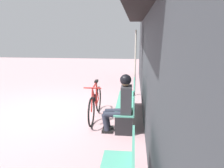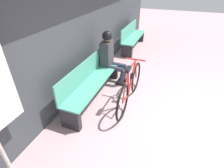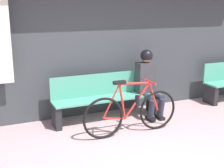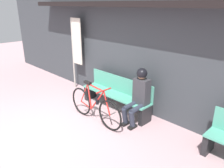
{
  "view_description": "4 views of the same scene",
  "coord_description": "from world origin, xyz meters",
  "views": [
    {
      "loc": [
        5.21,
        2.14,
        2.05
      ],
      "look_at": [
        0.14,
        1.63,
        0.84
      ],
      "focal_mm": 35.0,
      "sensor_mm": 36.0,
      "label": 1
    },
    {
      "loc": [
        -2.6,
        0.53,
        2.27
      ],
      "look_at": [
        -0.02,
        1.52,
        0.53
      ],
      "focal_mm": 28.0,
      "sensor_mm": 36.0,
      "label": 2
    },
    {
      "loc": [
        -1.94,
        -2.96,
        2.03
      ],
      "look_at": [
        0.08,
        1.65,
        0.75
      ],
      "focal_mm": 50.0,
      "sensor_mm": 36.0,
      "label": 3
    },
    {
      "loc": [
        3.6,
        -1.55,
        2.51
      ],
      "look_at": [
        0.39,
        1.62,
        0.84
      ],
      "focal_mm": 35.0,
      "sensor_mm": 36.0,
      "label": 4
    }
  ],
  "objects": [
    {
      "name": "banner_pole",
      "position": [
        -1.7,
        2.18,
        1.33
      ],
      "size": [
        0.45,
        0.05,
        2.13
      ],
      "color": "#B7B2A8",
      "rests_on": "ground_plane"
    },
    {
      "name": "person_seated",
      "position": [
        0.92,
        1.92,
        0.7
      ],
      "size": [
        0.34,
        0.62,
        1.24
      ],
      "color": "#2D3342",
      "rests_on": "ground_plane"
    },
    {
      "name": "storefront_wall",
      "position": [
        0.0,
        2.44,
        1.66
      ],
      "size": [
        12.0,
        0.56,
        3.2
      ],
      "color": "#3D4247",
      "rests_on": "ground_plane"
    },
    {
      "name": "park_bench_near",
      "position": [
        0.14,
        2.02,
        0.4
      ],
      "size": [
        1.99,
        0.42,
        0.82
      ],
      "color": "#51A88E",
      "rests_on": "ground_plane"
    },
    {
      "name": "bicycle",
      "position": [
        0.24,
        1.23,
        0.37
      ],
      "size": [
        1.64,
        0.4,
        0.9
      ],
      "color": "black",
      "rests_on": "ground_plane"
    },
    {
      "name": "ground_plane",
      "position": [
        0.0,
        0.0,
        0.0
      ],
      "size": [
        24.0,
        24.0,
        0.0
      ],
      "primitive_type": "plane",
      "color": "#C69EA3"
    }
  ]
}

